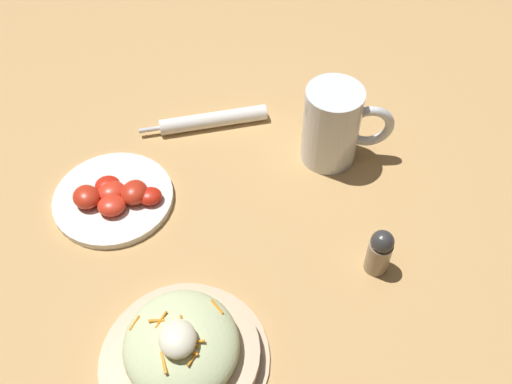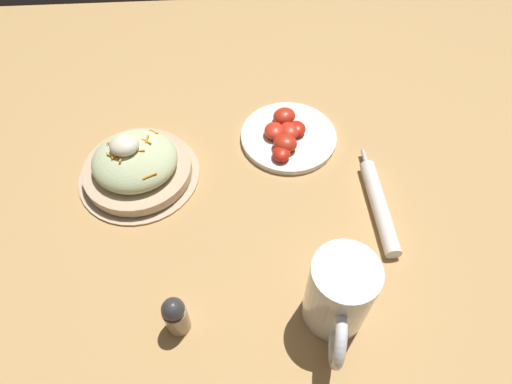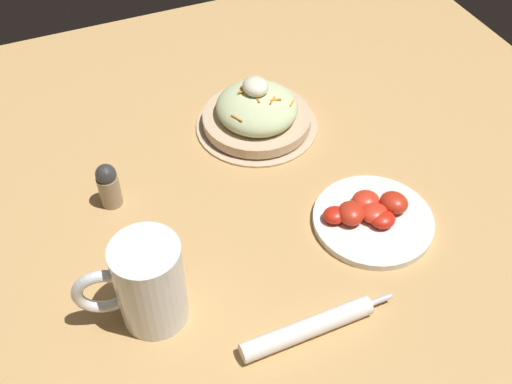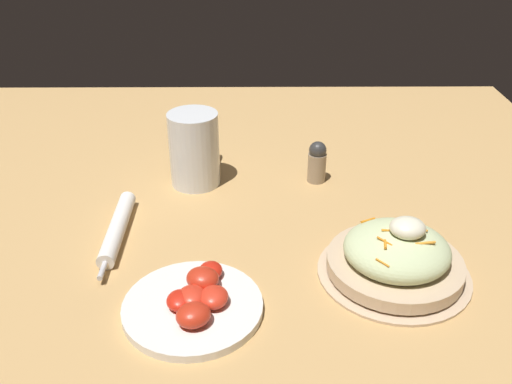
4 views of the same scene
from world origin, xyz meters
The scene contains 6 objects.
ground_plane centered at (0.00, 0.00, 0.00)m, with size 1.43×1.43×0.00m, color tan.
salad_plate centered at (0.26, -0.11, 0.03)m, with size 0.22×0.22×0.10m.
beer_mug centered at (-0.05, 0.17, 0.06)m, with size 0.09×0.15×0.14m.
napkin_roll centered at (-0.17, -0.01, 0.01)m, with size 0.03×0.22×0.03m.
tomato_plate centered at (-0.03, -0.19, 0.01)m, with size 0.19×0.19×0.04m.
salt_shaker centered at (0.17, 0.18, 0.04)m, with size 0.03×0.03×0.08m.
Camera 1 is at (0.58, -0.09, 0.72)m, focal length 40.81 mm.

